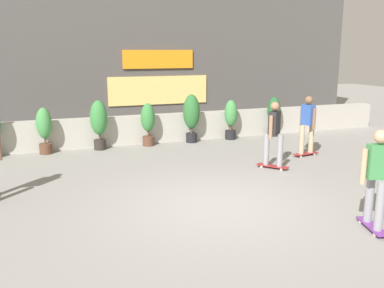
# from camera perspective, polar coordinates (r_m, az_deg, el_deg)

# --- Properties ---
(ground_plane) EXTENTS (48.00, 48.00, 0.00)m
(ground_plane) POSITION_cam_1_polar(r_m,az_deg,el_deg) (8.17, 3.70, -8.33)
(ground_plane) COLOR gray
(planter_wall) EXTENTS (18.00, 0.40, 0.90)m
(planter_wall) POSITION_cam_1_polar(r_m,az_deg,el_deg) (13.56, -6.63, 2.02)
(planter_wall) COLOR #B2ADA3
(planter_wall) RESTS_ON ground
(building_backdrop) EXTENTS (20.00, 2.08, 6.50)m
(building_backdrop) POSITION_cam_1_polar(r_m,az_deg,el_deg) (17.25, -10.13, 13.49)
(building_backdrop) COLOR #4C4947
(building_backdrop) RESTS_ON ground
(potted_plant_1) EXTENTS (0.44, 0.44, 1.35)m
(potted_plant_1) POSITION_cam_1_polar(r_m,az_deg,el_deg) (12.70, -19.49, 2.08)
(potted_plant_1) COLOR brown
(potted_plant_1) RESTS_ON ground
(potted_plant_2) EXTENTS (0.51, 0.51, 1.49)m
(potted_plant_2) POSITION_cam_1_polar(r_m,az_deg,el_deg) (12.79, -12.57, 3.06)
(potted_plant_2) COLOR #2D2823
(potted_plant_2) RESTS_ON ground
(potted_plant_3) EXTENTS (0.44, 0.44, 1.34)m
(potted_plant_3) POSITION_cam_1_polar(r_m,az_deg,el_deg) (13.09, -6.02, 3.01)
(potted_plant_3) COLOR brown
(potted_plant_3) RESTS_ON ground
(potted_plant_4) EXTENTS (0.54, 0.54, 1.56)m
(potted_plant_4) POSITION_cam_1_polar(r_m,az_deg,el_deg) (13.49, -0.07, 4.05)
(potted_plant_4) COLOR black
(potted_plant_4) RESTS_ON ground
(potted_plant_5) EXTENTS (0.43, 0.43, 1.32)m
(potted_plant_5) POSITION_cam_1_polar(r_m,az_deg,el_deg) (14.06, 5.31, 3.63)
(potted_plant_5) COLOR black
(potted_plant_5) RESTS_ON ground
(potted_plant_6) EXTENTS (0.45, 0.45, 1.37)m
(potted_plant_6) POSITION_cam_1_polar(r_m,az_deg,el_deg) (14.83, 11.08, 4.06)
(potted_plant_6) COLOR black
(potted_plant_6) RESTS_ON ground
(skater_by_wall_left) EXTENTS (0.66, 0.75, 1.70)m
(skater_by_wall_left) POSITION_cam_1_polar(r_m,az_deg,el_deg) (10.60, 11.11, 1.62)
(skater_by_wall_left) COLOR maroon
(skater_by_wall_left) RESTS_ON ground
(skater_far_right) EXTENTS (0.54, 0.82, 1.70)m
(skater_far_right) POSITION_cam_1_polar(r_m,az_deg,el_deg) (7.42, 23.91, -3.95)
(skater_far_right) COLOR #72338C
(skater_far_right) RESTS_ON ground
(skater_far_left) EXTENTS (0.82, 0.55, 1.70)m
(skater_far_left) POSITION_cam_1_polar(r_m,az_deg,el_deg) (12.14, 15.47, 2.77)
(skater_far_left) COLOR maroon
(skater_far_left) RESTS_ON ground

